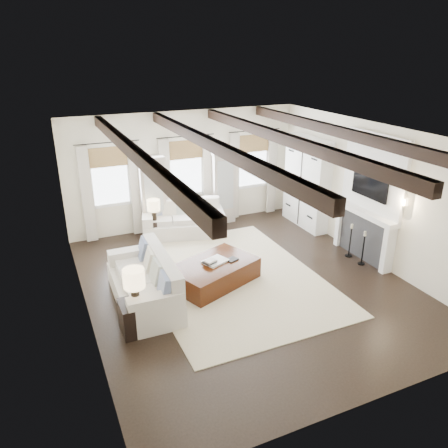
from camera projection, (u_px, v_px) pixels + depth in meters
name	position (u px, v px, depth m)	size (l,w,h in m)	color
ground	(245.00, 284.00, 9.40)	(7.50, 7.50, 0.00)	black
room_shell	(259.00, 184.00, 9.73)	(6.54, 7.54, 3.22)	white
area_rug	(232.00, 278.00, 9.61)	(3.60, 4.94, 0.02)	beige
sofa_back	(183.00, 221.00, 11.78)	(2.32, 1.49, 0.92)	silver
sofa_left	(147.00, 284.00, 8.60)	(1.11, 2.35, 1.00)	silver
ottoman	(214.00, 273.00, 9.35)	(1.81, 1.13, 0.47)	black
tray	(215.00, 261.00, 9.31)	(0.50, 0.38, 0.04)	white
book_lower	(210.00, 262.00, 9.19)	(0.26, 0.20, 0.04)	#262628
book_upper	(210.00, 261.00, 9.15)	(0.22, 0.17, 0.03)	beige
book_loose	(232.00, 260.00, 9.38)	(0.24, 0.18, 0.03)	#262628
side_table_front	(137.00, 316.00, 7.75)	(0.58, 0.58, 0.58)	black
lamp_front	(134.00, 280.00, 7.48)	(0.38, 0.38, 0.65)	black
side_table_back	(155.00, 230.00, 11.47)	(0.36, 0.36, 0.54)	black
lamp_back	(154.00, 206.00, 11.22)	(0.33, 0.33, 0.56)	black
candlestick_near	(363.00, 251.00, 10.12)	(0.17, 0.17, 0.83)	black
candlestick_far	(350.00, 243.00, 10.51)	(0.17, 0.17, 0.84)	black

